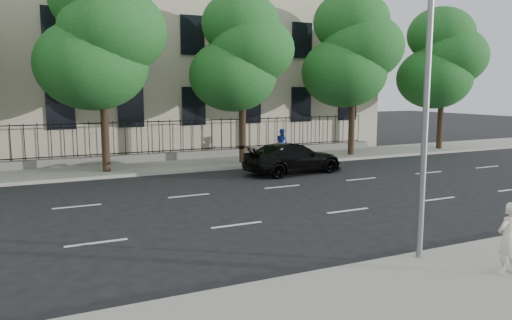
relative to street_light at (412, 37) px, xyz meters
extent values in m
plane|color=black|center=(-2.50, 1.77, -5.15)|extent=(120.00, 120.00, 0.00)
cube|color=gray|center=(-2.50, -2.23, -5.07)|extent=(60.00, 4.00, 0.15)
cube|color=gray|center=(-2.50, 15.77, -5.07)|extent=(60.00, 4.00, 0.15)
cube|color=beige|center=(-2.50, 24.77, 3.85)|extent=(34.00, 12.00, 18.00)
cube|color=slate|center=(-2.50, 17.47, -4.80)|extent=(30.00, 0.50, 0.40)
cube|color=black|center=(-2.50, 17.47, -4.50)|extent=(28.80, 0.05, 0.05)
cube|color=black|center=(-2.50, 17.47, -2.90)|extent=(28.80, 0.05, 0.05)
cylinder|color=slate|center=(0.00, -0.53, -1.00)|extent=(0.14, 0.14, 8.00)
cylinder|color=#382619|center=(-4.50, 14.97, -3.34)|extent=(0.36, 0.36, 3.32)
ellipsoid|color=#1B5323|center=(-4.90, 15.27, -0.05)|extent=(5.13, 5.13, 4.21)
ellipsoid|color=#1B5323|center=(-4.00, 14.77, 1.43)|extent=(4.86, 4.86, 4.00)
cylinder|color=#382619|center=(2.50, 14.97, -3.46)|extent=(0.36, 0.36, 3.08)
ellipsoid|color=#1B5323|center=(2.10, 15.27, -0.48)|extent=(4.56, 4.56, 3.74)
ellipsoid|color=#1B5323|center=(3.00, 14.77, 0.84)|extent=(4.32, 4.32, 3.55)
ellipsoid|color=#1B5323|center=(2.60, 15.37, 2.16)|extent=(4.08, 4.08, 3.36)
cylinder|color=#382619|center=(9.50, 14.97, -3.39)|extent=(0.36, 0.36, 3.22)
ellipsoid|color=#1B5323|center=(9.10, 15.27, -0.22)|extent=(4.94, 4.94, 4.06)
ellipsoid|color=#1B5323|center=(10.00, 14.77, 1.21)|extent=(4.68, 4.68, 3.85)
ellipsoid|color=#1B5323|center=(9.60, 15.37, 2.64)|extent=(4.42, 4.42, 3.64)
cylinder|color=#382619|center=(16.50, 14.97, -3.49)|extent=(0.36, 0.36, 3.01)
ellipsoid|color=#1B5323|center=(16.10, 15.27, -0.49)|extent=(4.75, 4.75, 3.90)
ellipsoid|color=#1B5323|center=(17.00, 14.77, 0.89)|extent=(4.50, 4.50, 3.70)
ellipsoid|color=#1B5323|center=(16.60, 15.37, 2.26)|extent=(4.25, 4.25, 3.50)
imported|color=black|center=(3.54, 11.46, -4.42)|extent=(5.17, 2.52, 1.45)
imported|color=beige|center=(0.87, -2.13, -4.23)|extent=(0.58, 0.39, 1.53)
imported|color=navy|center=(5.59, 16.26, -4.22)|extent=(0.67, 0.82, 1.56)
camera|label=1|loc=(-8.20, -8.88, -1.15)|focal=35.00mm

